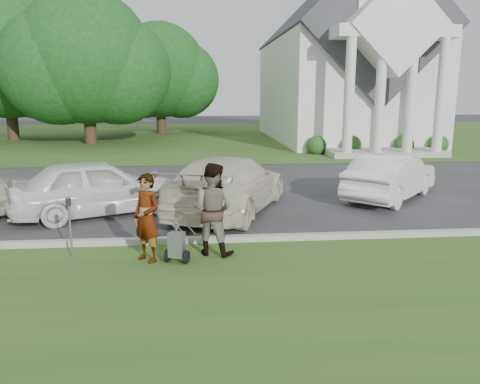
{
  "coord_description": "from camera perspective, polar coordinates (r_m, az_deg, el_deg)",
  "views": [
    {
      "loc": [
        -0.99,
        -9.51,
        3.3
      ],
      "look_at": [
        -0.13,
        0.0,
        1.27
      ],
      "focal_mm": 35.0,
      "sensor_mm": 36.0,
      "label": 1
    }
  ],
  "objects": [
    {
      "name": "ground",
      "position": [
        10.11,
        0.76,
        -7.06
      ],
      "size": [
        120.0,
        120.0,
        0.0
      ],
      "primitive_type": "plane",
      "color": "#333335",
      "rests_on": "ground"
    },
    {
      "name": "grass_strip",
      "position": [
        7.36,
        3.24,
        -14.63
      ],
      "size": [
        80.0,
        7.0,
        0.01
      ],
      "primitive_type": "cube",
      "color": "#31561D",
      "rests_on": "ground"
    },
    {
      "name": "church_lawn",
      "position": [
        36.67,
        -3.59,
        6.82
      ],
      "size": [
        80.0,
        30.0,
        0.01
      ],
      "primitive_type": "cube",
      "color": "#31561D",
      "rests_on": "ground"
    },
    {
      "name": "curb",
      "position": [
        10.61,
        0.46,
        -5.71
      ],
      "size": [
        80.0,
        0.18,
        0.15
      ],
      "primitive_type": "cube",
      "color": "#9E9E93",
      "rests_on": "ground"
    },
    {
      "name": "church",
      "position": [
        34.22,
        12.35,
        16.16
      ],
      "size": [
        9.19,
        19.0,
        24.1
      ],
      "color": "white",
      "rests_on": "ground"
    },
    {
      "name": "tree_left",
      "position": [
        32.32,
        -18.29,
        14.63
      ],
      "size": [
        10.63,
        8.4,
        9.71
      ],
      "color": "#332316",
      "rests_on": "ground"
    },
    {
      "name": "tree_far",
      "position": [
        36.95,
        -26.67,
        14.48
      ],
      "size": [
        11.64,
        9.2,
        10.73
      ],
      "color": "#332316",
      "rests_on": "ground"
    },
    {
      "name": "tree_back",
      "position": [
        39.64,
        -9.79,
        13.9
      ],
      "size": [
        9.61,
        7.6,
        8.89
      ],
      "color": "#332316",
      "rests_on": "ground"
    },
    {
      "name": "striping_cart",
      "position": [
        9.34,
        -7.69,
        -6.46
      ],
      "size": [
        0.64,
        0.97,
        0.84
      ],
      "rotation": [
        0.0,
        0.0,
        -0.33
      ],
      "color": "black",
      "rests_on": "ground"
    },
    {
      "name": "person_left",
      "position": [
        9.37,
        -11.31,
        -3.21
      ],
      "size": [
        0.76,
        0.74,
        1.76
      ],
      "primitive_type": "imported",
      "rotation": [
        0.0,
        0.0,
        -0.72
      ],
      "color": "#999999",
      "rests_on": "ground"
    },
    {
      "name": "person_right",
      "position": [
        9.6,
        -3.4,
        -2.17
      ],
      "size": [
        1.14,
        1.04,
        1.91
      ],
      "primitive_type": "imported",
      "rotation": [
        0.0,
        0.0,
        2.72
      ],
      "color": "#999999",
      "rests_on": "ground"
    },
    {
      "name": "parking_meter_near",
      "position": [
        10.0,
        -20.05,
        -3.22
      ],
      "size": [
        0.09,
        0.08,
        1.27
      ],
      "color": "gray",
      "rests_on": "ground"
    },
    {
      "name": "car_b",
      "position": [
        13.35,
        -17.03,
        0.59
      ],
      "size": [
        4.95,
        3.56,
        1.57
      ],
      "primitive_type": "imported",
      "rotation": [
        0.0,
        0.0,
        1.99
      ],
      "color": "white",
      "rests_on": "ground"
    },
    {
      "name": "car_c",
      "position": [
        13.06,
        -1.48,
        0.95
      ],
      "size": [
        4.19,
        5.95,
        1.6
      ],
      "primitive_type": "imported",
      "rotation": [
        0.0,
        0.0,
        2.75
      ],
      "color": "beige",
      "rests_on": "ground"
    },
    {
      "name": "car_d",
      "position": [
        15.51,
        17.92,
        1.83
      ],
      "size": [
        4.08,
        4.25,
        1.44
      ],
      "primitive_type": "imported",
      "rotation": [
        0.0,
        0.0,
        2.4
      ],
      "color": "white",
      "rests_on": "ground"
    }
  ]
}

